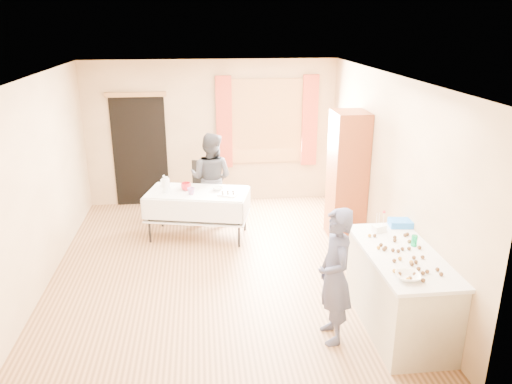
{
  "coord_description": "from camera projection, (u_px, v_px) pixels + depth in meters",
  "views": [
    {
      "loc": [
        -0.21,
        -6.15,
        3.26
      ],
      "look_at": [
        0.49,
        0.0,
        1.1
      ],
      "focal_mm": 35.0,
      "sensor_mm": 36.0,
      "label": 1
    }
  ],
  "objects": [
    {
      "name": "floor",
      "position": [
        221.0,
        269.0,
        6.87
      ],
      "size": [
        4.5,
        5.5,
        0.02
      ],
      "primitive_type": "cube",
      "color": "#9E7047",
      "rests_on": "ground"
    },
    {
      "name": "ceiling",
      "position": [
        216.0,
        76.0,
        6.01
      ],
      "size": [
        4.5,
        5.5,
        0.02
      ],
      "primitive_type": "cube",
      "color": "white",
      "rests_on": "floor"
    },
    {
      "name": "wall_back",
      "position": [
        212.0,
        133.0,
        9.03
      ],
      "size": [
        4.5,
        0.02,
        2.6
      ],
      "primitive_type": "cube",
      "color": "tan",
      "rests_on": "floor"
    },
    {
      "name": "wall_front",
      "position": [
        233.0,
        287.0,
        3.85
      ],
      "size": [
        4.5,
        0.02,
        2.6
      ],
      "primitive_type": "cube",
      "color": "tan",
      "rests_on": "floor"
    },
    {
      "name": "wall_left",
      "position": [
        37.0,
        185.0,
        6.2
      ],
      "size": [
        0.02,
        5.5,
        2.6
      ],
      "primitive_type": "cube",
      "color": "tan",
      "rests_on": "floor"
    },
    {
      "name": "wall_right",
      "position": [
        387.0,
        173.0,
        6.68
      ],
      "size": [
        0.02,
        5.5,
        2.6
      ],
      "primitive_type": "cube",
      "color": "tan",
      "rests_on": "floor"
    },
    {
      "name": "window_frame",
      "position": [
        267.0,
        121.0,
        9.03
      ],
      "size": [
        1.32,
        0.06,
        1.52
      ],
      "primitive_type": "cube",
      "color": "olive",
      "rests_on": "wall_back"
    },
    {
      "name": "window_pane",
      "position": [
        267.0,
        121.0,
        9.02
      ],
      "size": [
        1.2,
        0.02,
        1.4
      ],
      "primitive_type": "cube",
      "color": "white",
      "rests_on": "wall_back"
    },
    {
      "name": "curtain_left",
      "position": [
        224.0,
        123.0,
        8.9
      ],
      "size": [
        0.28,
        0.06,
        1.65
      ],
      "primitive_type": "cube",
      "color": "#A53825",
      "rests_on": "wall_back"
    },
    {
      "name": "curtain_right",
      "position": [
        310.0,
        121.0,
        9.07
      ],
      "size": [
        0.28,
        0.06,
        1.65
      ],
      "primitive_type": "cube",
      "color": "#A53825",
      "rests_on": "wall_back"
    },
    {
      "name": "doorway",
      "position": [
        140.0,
        151.0,
        8.96
      ],
      "size": [
        0.95,
        0.04,
        2.0
      ],
      "primitive_type": "cube",
      "color": "black",
      "rests_on": "floor"
    },
    {
      "name": "door_lintel",
      "position": [
        135.0,
        95.0,
        8.6
      ],
      "size": [
        1.05,
        0.06,
        0.08
      ],
      "primitive_type": "cube",
      "color": "olive",
      "rests_on": "wall_back"
    },
    {
      "name": "cabinet",
      "position": [
        347.0,
        176.0,
        7.59
      ],
      "size": [
        0.5,
        0.6,
        1.98
      ],
      "primitive_type": "cube",
      "color": "brown",
      "rests_on": "floor"
    },
    {
      "name": "counter",
      "position": [
        399.0,
        290.0,
        5.44
      ],
      "size": [
        0.77,
        1.63,
        0.91
      ],
      "color": "#BDB49A",
      "rests_on": "floor"
    },
    {
      "name": "party_table",
      "position": [
        198.0,
        210.0,
        7.76
      ],
      "size": [
        1.68,
        1.13,
        0.75
      ],
      "rotation": [
        0.0,
        0.0,
        -0.23
      ],
      "color": "black",
      "rests_on": "floor"
    },
    {
      "name": "chair",
      "position": [
        201.0,
        199.0,
        8.69
      ],
      "size": [
        0.49,
        0.49,
        0.94
      ],
      "rotation": [
        0.0,
        0.0,
        -0.34
      ],
      "color": "black",
      "rests_on": "floor"
    },
    {
      "name": "girl",
      "position": [
        335.0,
        276.0,
        5.15
      ],
      "size": [
        0.57,
        0.4,
        1.49
      ],
      "primitive_type": "imported",
      "rotation": [
        0.0,
        0.0,
        -1.53
      ],
      "color": "#2D2F4B",
      "rests_on": "floor"
    },
    {
      "name": "woman",
      "position": [
        211.0,
        178.0,
        8.25
      ],
      "size": [
        1.17,
        1.13,
        1.53
      ],
      "primitive_type": "imported",
      "rotation": [
        0.0,
        0.0,
        2.73
      ],
      "color": "black",
      "rests_on": "floor"
    },
    {
      "name": "soda_can",
      "position": [
        414.0,
        241.0,
        5.44
      ],
      "size": [
        0.09,
        0.09,
        0.12
      ],
      "primitive_type": "cylinder",
      "rotation": [
        0.0,
        0.0,
        0.38
      ],
      "color": "#079E52",
      "rests_on": "counter"
    },
    {
      "name": "mixing_bowl",
      "position": [
        408.0,
        277.0,
        4.75
      ],
      "size": [
        0.32,
        0.32,
        0.06
      ],
      "primitive_type": "imported",
      "rotation": [
        0.0,
        0.0,
        -0.2
      ],
      "color": "white",
      "rests_on": "counter"
    },
    {
      "name": "foam_block",
      "position": [
        379.0,
        228.0,
        5.8
      ],
      "size": [
        0.17,
        0.14,
        0.08
      ],
      "primitive_type": "cube",
      "rotation": [
        0.0,
        0.0,
        0.32
      ],
      "color": "white",
      "rests_on": "counter"
    },
    {
      "name": "blue_basket",
      "position": [
        402.0,
        223.0,
        5.95
      ],
      "size": [
        0.32,
        0.24,
        0.08
      ],
      "primitive_type": "cube",
      "rotation": [
        0.0,
        0.0,
        -0.13
      ],
      "color": "blue",
      "rests_on": "counter"
    },
    {
      "name": "pitcher",
      "position": [
        166.0,
        185.0,
        7.59
      ],
      "size": [
        0.15,
        0.15,
        0.22
      ],
      "primitive_type": "cylinder",
      "rotation": [
        0.0,
        0.0,
        -0.47
      ],
      "color": "silver",
      "rests_on": "party_table"
    },
    {
      "name": "cup_red",
      "position": [
        186.0,
        187.0,
        7.69
      ],
      "size": [
        0.25,
        0.25,
        0.12
      ],
      "primitive_type": "imported",
      "rotation": [
        0.0,
        0.0,
        -0.33
      ],
      "color": "red",
      "rests_on": "party_table"
    },
    {
      "name": "cup_rainbow",
      "position": [
        191.0,
        191.0,
        7.51
      ],
      "size": [
        0.12,
        0.12,
        0.1
      ],
      "primitive_type": "imported",
      "rotation": [
        0.0,
        0.0,
        0.05
      ],
      "color": "red",
      "rests_on": "party_table"
    },
    {
      "name": "small_bowl",
      "position": [
        218.0,
        189.0,
        7.71
      ],
      "size": [
        0.29,
        0.29,
        0.05
      ],
      "primitive_type": "imported",
      "rotation": [
        0.0,
        0.0,
        -0.48
      ],
      "color": "white",
      "rests_on": "party_table"
    },
    {
      "name": "pastry_tray",
      "position": [
        228.0,
        194.0,
        7.5
      ],
      "size": [
        0.34,
        0.31,
        0.02
      ],
      "primitive_type": "cube",
      "rotation": [
        0.0,
        0.0,
        -0.48
      ],
      "color": "white",
      "rests_on": "party_table"
    },
    {
      "name": "bottle",
      "position": [
        164.0,
        181.0,
        7.85
      ],
      "size": [
        0.14,
        0.14,
        0.19
      ],
      "primitive_type": "imported",
      "rotation": [
        0.0,
        0.0,
        -0.37
      ],
      "color": "white",
      "rests_on": "party_table"
    },
    {
      "name": "cake_balls",
      "position": [
        404.0,
        256.0,
        5.18
      ],
      "size": [
        0.52,
        1.09,
        0.04
      ],
      "color": "#3F2314",
      "rests_on": "counter"
    }
  ]
}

